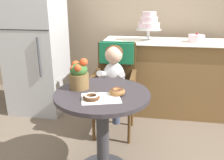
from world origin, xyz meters
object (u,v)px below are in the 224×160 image
seated_child (113,75)px  refrigerator (36,44)px  wicker_chair (116,74)px  donut_mid (91,97)px  flower_vase (79,75)px  donut_front (117,91)px  round_layer_cake (196,38)px  tiered_cake_stand (149,23)px  cafe_table (103,118)px

seated_child → refrigerator: size_ratio=0.43×
wicker_chair → seated_child: 0.16m
donut_mid → flower_vase: flower_vase is taller
donut_front → wicker_chair: bearing=99.4°
seated_child → refrigerator: 1.18m
seated_child → round_layer_cake: size_ratio=3.92×
tiered_cake_stand → round_layer_cake: size_ratio=1.83×
flower_vase → cafe_table: bearing=-17.3°
flower_vase → wicker_chair: bearing=74.7°
wicker_chair → donut_front: 0.77m
flower_vase → tiered_cake_stand: tiered_cake_stand is taller
tiered_cake_stand → round_layer_cake: 0.58m
cafe_table → round_layer_cake: size_ratio=3.88×
seated_child → donut_mid: seated_child is taller
donut_mid → donut_front: bearing=36.2°
donut_front → round_layer_cake: bearing=60.4°
donut_front → tiered_cake_stand: bearing=81.9°
cafe_table → seated_child: size_ratio=0.99×
refrigerator → wicker_chair: bearing=-19.4°
donut_front → donut_mid: bearing=-143.8°
seated_child → donut_front: 0.61m
wicker_chair → tiered_cake_stand: 0.80m
cafe_table → round_layer_cake: (0.86, 1.29, 0.43)m
donut_mid → refrigerator: bearing=129.0°
donut_mid → seated_child: bearing=86.9°
cafe_table → round_layer_cake: round_layer_cake is taller
donut_front → refrigerator: 1.62m
flower_vase → refrigerator: (-0.86, 1.04, 0.02)m
seated_child → donut_front: seated_child is taller
flower_vase → tiered_cake_stand: bearing=68.2°
donut_front → cafe_table: bearing=169.9°
round_layer_cake → donut_mid: bearing=-122.5°
tiered_cake_stand → seated_child: bearing=-113.4°
cafe_table → wicker_chair: size_ratio=0.75×
tiered_cake_stand → cafe_table: bearing=-103.2°
tiered_cake_stand → refrigerator: 1.39m
seated_child → donut_mid: bearing=-93.1°
flower_vase → round_layer_cake: size_ratio=1.31×
cafe_table → flower_vase: 0.38m
round_layer_cake → refrigerator: size_ratio=0.11×
wicker_chair → donut_front: size_ratio=8.21×
donut_front → round_layer_cake: (0.74, 1.31, 0.20)m
wicker_chair → round_layer_cake: (0.87, 0.56, 0.30)m
wicker_chair → refrigerator: bearing=159.4°
wicker_chair → refrigerator: 1.13m
cafe_table → donut_front: size_ratio=6.20×
cafe_table → refrigerator: bearing=133.7°
cafe_table → tiered_cake_stand: size_ratio=2.12×
seated_child → donut_front: (0.12, -0.60, 0.07)m
tiered_cake_stand → refrigerator: size_ratio=0.20×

